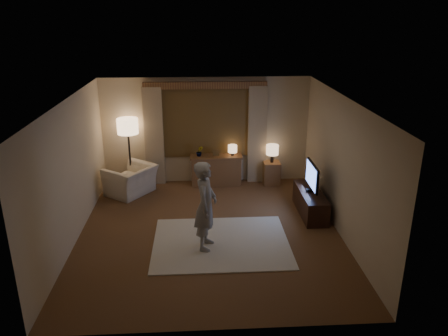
{
  "coord_description": "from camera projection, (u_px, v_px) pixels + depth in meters",
  "views": [
    {
      "loc": [
        -0.17,
        -7.55,
        4.09
      ],
      "look_at": [
        0.32,
        0.6,
        1.11
      ],
      "focal_mm": 35.0,
      "sensor_mm": 36.0,
      "label": 1
    }
  ],
  "objects": [
    {
      "name": "person",
      "position": [
        206.0,
        206.0,
        7.67
      ],
      "size": [
        0.5,
        0.66,
        1.63
      ],
      "primitive_type": "imported",
      "rotation": [
        0.0,
        0.0,
        1.37
      ],
      "color": "gray",
      "rests_on": "rug"
    },
    {
      "name": "side_table",
      "position": [
        271.0,
        173.0,
        10.78
      ],
      "size": [
        0.4,
        0.4,
        0.56
      ],
      "primitive_type": "cube",
      "color": "brown",
      "rests_on": "floor"
    },
    {
      "name": "tv",
      "position": [
        312.0,
        176.0,
        9.0
      ],
      "size": [
        0.21,
        0.86,
        0.62
      ],
      "color": "black",
      "rests_on": "tv_stand"
    },
    {
      "name": "rug",
      "position": [
        221.0,
        243.0,
        8.1
      ],
      "size": [
        2.5,
        2.0,
        0.02
      ],
      "primitive_type": "cube",
      "color": "beige",
      "rests_on": "floor"
    },
    {
      "name": "armchair",
      "position": [
        131.0,
        180.0,
        10.17
      ],
      "size": [
        1.34,
        1.36,
        0.67
      ],
      "primitive_type": "imported",
      "rotation": [
        0.0,
        0.0,
        -2.2
      ],
      "color": "beige",
      "rests_on": "floor"
    },
    {
      "name": "table_lamp_sideboard",
      "position": [
        233.0,
        149.0,
        10.56
      ],
      "size": [
        0.22,
        0.22,
        0.3
      ],
      "color": "black",
      "rests_on": "sideboard"
    },
    {
      "name": "plant",
      "position": [
        200.0,
        152.0,
        10.53
      ],
      "size": [
        0.17,
        0.13,
        0.3
      ],
      "primitive_type": "imported",
      "color": "#999999",
      "rests_on": "sideboard"
    },
    {
      "name": "table_lamp_side",
      "position": [
        272.0,
        150.0,
        10.58
      ],
      "size": [
        0.3,
        0.3,
        0.44
      ],
      "color": "black",
      "rests_on": "side_table"
    },
    {
      "name": "tv_stand",
      "position": [
        310.0,
        202.0,
        9.2
      ],
      "size": [
        0.45,
        1.4,
        0.5
      ],
      "primitive_type": "cube",
      "color": "black",
      "rests_on": "floor"
    },
    {
      "name": "floor_lamp",
      "position": [
        128.0,
        130.0,
        10.24
      ],
      "size": [
        0.49,
        0.49,
        1.69
      ],
      "color": "black",
      "rests_on": "floor"
    },
    {
      "name": "room",
      "position": [
        208.0,
        159.0,
        8.5
      ],
      "size": [
        5.04,
        5.54,
        2.64
      ],
      "color": "brown",
      "rests_on": "ground"
    },
    {
      "name": "picture_frame",
      "position": [
        216.0,
        153.0,
        10.57
      ],
      "size": [
        0.16,
        0.02,
        0.2
      ],
      "primitive_type": "cube",
      "color": "brown",
      "rests_on": "sideboard"
    },
    {
      "name": "sideboard",
      "position": [
        216.0,
        171.0,
        10.72
      ],
      "size": [
        1.2,
        0.4,
        0.7
      ],
      "primitive_type": "cube",
      "color": "brown",
      "rests_on": "floor"
    }
  ]
}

